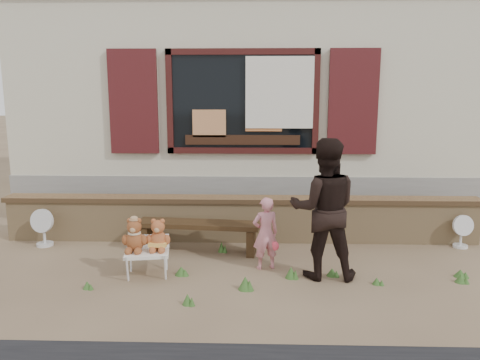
{
  "coord_description": "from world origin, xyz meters",
  "views": [
    {
      "loc": [
        0.2,
        -5.81,
        2.19
      ],
      "look_at": [
        0.0,
        0.6,
        1.0
      ],
      "focal_mm": 35.0,
      "sensor_mm": 36.0,
      "label": 1
    }
  ],
  "objects_px": {
    "bench": "(198,230)",
    "folding_chair": "(147,253)",
    "teddy_bear_left": "(135,234)",
    "teddy_bear_right": "(158,234)",
    "adult": "(324,209)",
    "child": "(266,233)"
  },
  "relations": [
    {
      "from": "bench",
      "to": "folding_chair",
      "type": "xyz_separation_m",
      "value": [
        -0.52,
        -0.87,
        -0.03
      ]
    },
    {
      "from": "teddy_bear_left",
      "to": "teddy_bear_right",
      "type": "height_order",
      "value": "teddy_bear_left"
    },
    {
      "from": "folding_chair",
      "to": "adult",
      "type": "distance_m",
      "value": 2.19
    },
    {
      "from": "child",
      "to": "adult",
      "type": "height_order",
      "value": "adult"
    },
    {
      "from": "folding_chair",
      "to": "child",
      "type": "bearing_deg",
      "value": 1.99
    },
    {
      "from": "folding_chair",
      "to": "adult",
      "type": "bearing_deg",
      "value": -7.81
    },
    {
      "from": "teddy_bear_right",
      "to": "adult",
      "type": "distance_m",
      "value": 2.01
    },
    {
      "from": "bench",
      "to": "folding_chair",
      "type": "height_order",
      "value": "bench"
    },
    {
      "from": "teddy_bear_right",
      "to": "child",
      "type": "height_order",
      "value": "child"
    },
    {
      "from": "folding_chair",
      "to": "teddy_bear_right",
      "type": "distance_m",
      "value": 0.27
    },
    {
      "from": "bench",
      "to": "teddy_bear_right",
      "type": "relative_size",
      "value": 4.32
    },
    {
      "from": "teddy_bear_right",
      "to": "adult",
      "type": "height_order",
      "value": "adult"
    },
    {
      "from": "bench",
      "to": "child",
      "type": "distance_m",
      "value": 1.1
    },
    {
      "from": "child",
      "to": "adult",
      "type": "xyz_separation_m",
      "value": [
        0.68,
        -0.24,
        0.38
      ]
    },
    {
      "from": "teddy_bear_right",
      "to": "adult",
      "type": "relative_size",
      "value": 0.24
    },
    {
      "from": "bench",
      "to": "teddy_bear_left",
      "type": "distance_m",
      "value": 1.12
    },
    {
      "from": "adult",
      "to": "teddy_bear_right",
      "type": "bearing_deg",
      "value": 3.44
    },
    {
      "from": "teddy_bear_right",
      "to": "teddy_bear_left",
      "type": "bearing_deg",
      "value": 180.0
    },
    {
      "from": "teddy_bear_left",
      "to": "adult",
      "type": "bearing_deg",
      "value": -7.33
    },
    {
      "from": "teddy_bear_left",
      "to": "child",
      "type": "xyz_separation_m",
      "value": [
        1.58,
        0.3,
        -0.06
      ]
    },
    {
      "from": "folding_chair",
      "to": "teddy_bear_right",
      "type": "bearing_deg",
      "value": 0.0
    },
    {
      "from": "teddy_bear_left",
      "to": "child",
      "type": "distance_m",
      "value": 1.61
    }
  ]
}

